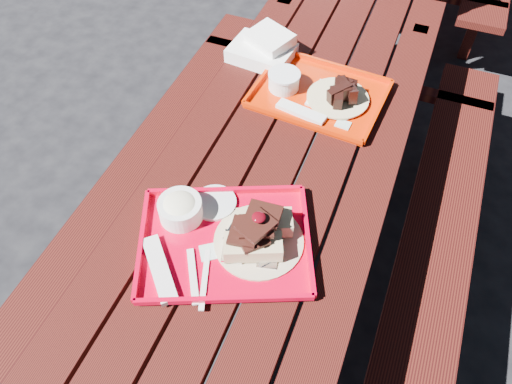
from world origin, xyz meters
TOP-DOWN VIEW (x-y plane):
  - ground at (0.00, 0.00)m, footprint 60.00×60.00m
  - picnic_table_near at (-0.00, 0.00)m, footprint 1.41×2.40m
  - near_tray at (-0.04, -0.29)m, footprint 0.58×0.53m
  - far_tray at (0.02, 0.39)m, footprint 0.48×0.38m
  - white_cloth at (-0.24, 0.54)m, footprint 0.25×0.22m

SIDE VIEW (x-z plane):
  - ground at x=0.00m, z-range 0.00..0.00m
  - picnic_table_near at x=0.00m, z-range 0.19..0.94m
  - far_tray at x=0.02m, z-range 0.73..0.81m
  - near_tray at x=-0.04m, z-range 0.71..0.86m
  - white_cloth at x=-0.24m, z-range 0.74..0.84m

